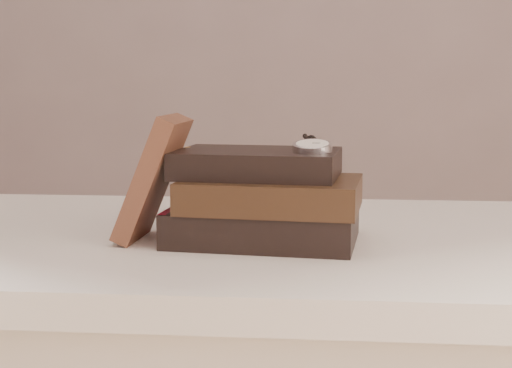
{
  "coord_description": "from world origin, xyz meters",
  "views": [
    {
      "loc": [
        0.13,
        -0.63,
        0.96
      ],
      "look_at": [
        0.05,
        0.3,
        0.82
      ],
      "focal_mm": 51.53,
      "sensor_mm": 36.0,
      "label": 1
    }
  ],
  "objects": [
    {
      "name": "table",
      "position": [
        0.0,
        0.35,
        0.66
      ],
      "size": [
        1.0,
        0.6,
        0.75
      ],
      "color": "silver",
      "rests_on": "ground"
    },
    {
      "name": "book_stack",
      "position": [
        0.06,
        0.3,
        0.81
      ],
      "size": [
        0.26,
        0.19,
        0.12
      ],
      "color": "black",
      "rests_on": "table"
    },
    {
      "name": "journal",
      "position": [
        -0.08,
        0.29,
        0.83
      ],
      "size": [
        0.09,
        0.11,
        0.16
      ],
      "primitive_type": "cube",
      "rotation": [
        0.0,
        0.39,
        -0.05
      ],
      "color": "#402318",
      "rests_on": "table"
    },
    {
      "name": "pocket_watch",
      "position": [
        0.12,
        0.29,
        0.88
      ],
      "size": [
        0.05,
        0.15,
        0.02
      ],
      "color": "silver",
      "rests_on": "book_stack"
    },
    {
      "name": "eyeglasses",
      "position": [
        -0.02,
        0.39,
        0.82
      ],
      "size": [
        0.11,
        0.12,
        0.05
      ],
      "color": "silver",
      "rests_on": "book_stack"
    }
  ]
}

